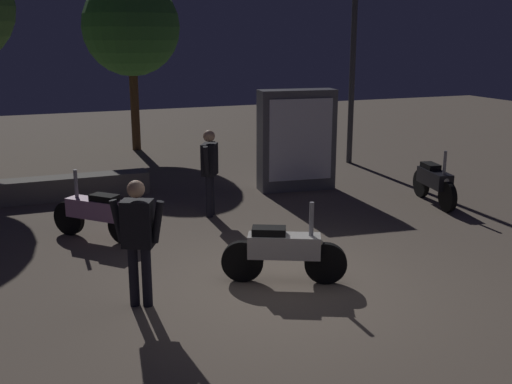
{
  "coord_description": "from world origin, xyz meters",
  "views": [
    {
      "loc": [
        -3.0,
        -6.76,
        3.2
      ],
      "look_at": [
        0.15,
        1.18,
        1.0
      ],
      "focal_mm": 43.08,
      "sensor_mm": 36.0,
      "label": 1
    }
  ],
  "objects_px": {
    "person_rider_beside": "(210,166)",
    "kiosk_billboard": "(297,140)",
    "motorcycle_black_parked_left": "(434,182)",
    "person_bystander_far": "(138,233)",
    "motorcycle_white_foreground": "(284,251)",
    "streetlamp_near": "(354,24)",
    "motorcycle_pink_parked_right": "(96,213)"
  },
  "relations": [
    {
      "from": "motorcycle_white_foreground",
      "to": "kiosk_billboard",
      "type": "distance_m",
      "value": 5.13
    },
    {
      "from": "motorcycle_black_parked_left",
      "to": "person_bystander_far",
      "type": "xyz_separation_m",
      "value": [
        -6.2,
        -2.52,
        0.49
      ]
    },
    {
      "from": "streetlamp_near",
      "to": "kiosk_billboard",
      "type": "height_order",
      "value": "streetlamp_near"
    },
    {
      "from": "motorcycle_white_foreground",
      "to": "streetlamp_near",
      "type": "bearing_deg",
      "value": 79.32
    },
    {
      "from": "motorcycle_white_foreground",
      "to": "person_rider_beside",
      "type": "distance_m",
      "value": 3.34
    },
    {
      "from": "motorcycle_pink_parked_right",
      "to": "person_rider_beside",
      "type": "height_order",
      "value": "person_rider_beside"
    },
    {
      "from": "person_bystander_far",
      "to": "kiosk_billboard",
      "type": "distance_m",
      "value": 6.21
    },
    {
      "from": "motorcycle_white_foreground",
      "to": "motorcycle_black_parked_left",
      "type": "relative_size",
      "value": 0.94
    },
    {
      "from": "person_rider_beside",
      "to": "kiosk_billboard",
      "type": "relative_size",
      "value": 0.75
    },
    {
      "from": "motorcycle_pink_parked_right",
      "to": "person_bystander_far",
      "type": "relative_size",
      "value": 0.81
    },
    {
      "from": "person_rider_beside",
      "to": "person_bystander_far",
      "type": "relative_size",
      "value": 1.0
    },
    {
      "from": "person_bystander_far",
      "to": "motorcycle_pink_parked_right",
      "type": "bearing_deg",
      "value": -149.37
    },
    {
      "from": "motorcycle_white_foreground",
      "to": "motorcycle_black_parked_left",
      "type": "bearing_deg",
      "value": 55.5
    },
    {
      "from": "person_rider_beside",
      "to": "kiosk_billboard",
      "type": "xyz_separation_m",
      "value": [
        2.29,
        1.23,
        0.13
      ]
    },
    {
      "from": "motorcycle_white_foreground",
      "to": "motorcycle_black_parked_left",
      "type": "distance_m",
      "value": 4.97
    },
    {
      "from": "kiosk_billboard",
      "to": "motorcycle_pink_parked_right",
      "type": "bearing_deg",
      "value": 28.95
    },
    {
      "from": "motorcycle_white_foreground",
      "to": "person_rider_beside",
      "type": "relative_size",
      "value": 0.98
    },
    {
      "from": "motorcycle_black_parked_left",
      "to": "kiosk_billboard",
      "type": "height_order",
      "value": "kiosk_billboard"
    },
    {
      "from": "motorcycle_black_parked_left",
      "to": "kiosk_billboard",
      "type": "bearing_deg",
      "value": -125.05
    },
    {
      "from": "motorcycle_white_foreground",
      "to": "person_rider_beside",
      "type": "height_order",
      "value": "person_rider_beside"
    },
    {
      "from": "motorcycle_white_foreground",
      "to": "person_rider_beside",
      "type": "bearing_deg",
      "value": 114.94
    },
    {
      "from": "motorcycle_white_foreground",
      "to": "person_bystander_far",
      "type": "relative_size",
      "value": 0.98
    },
    {
      "from": "streetlamp_near",
      "to": "kiosk_billboard",
      "type": "bearing_deg",
      "value": -140.55
    },
    {
      "from": "motorcycle_black_parked_left",
      "to": "person_bystander_far",
      "type": "height_order",
      "value": "person_bystander_far"
    },
    {
      "from": "motorcycle_white_foreground",
      "to": "streetlamp_near",
      "type": "xyz_separation_m",
      "value": [
        4.78,
        6.55,
        3.01
      ]
    },
    {
      "from": "motorcycle_white_foreground",
      "to": "person_bystander_far",
      "type": "distance_m",
      "value": 1.96
    },
    {
      "from": "person_rider_beside",
      "to": "motorcycle_black_parked_left",
      "type": "bearing_deg",
      "value": -159.93
    },
    {
      "from": "person_rider_beside",
      "to": "streetlamp_near",
      "type": "distance_m",
      "value": 6.29
    },
    {
      "from": "person_rider_beside",
      "to": "streetlamp_near",
      "type": "relative_size",
      "value": 0.29
    },
    {
      "from": "kiosk_billboard",
      "to": "motorcycle_white_foreground",
      "type": "bearing_deg",
      "value": 69.45
    },
    {
      "from": "streetlamp_near",
      "to": "kiosk_billboard",
      "type": "distance_m",
      "value": 3.99
    },
    {
      "from": "motorcycle_black_parked_left",
      "to": "person_rider_beside",
      "type": "height_order",
      "value": "person_rider_beside"
    }
  ]
}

